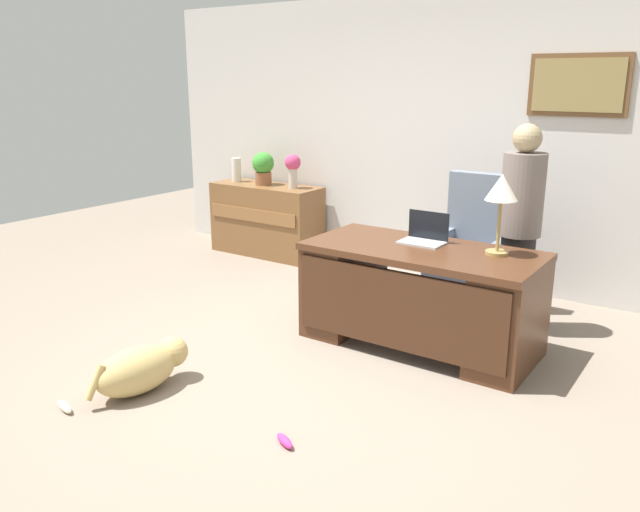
% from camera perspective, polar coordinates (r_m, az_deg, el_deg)
% --- Properties ---
extents(ground_plane, '(12.00, 12.00, 0.00)m').
position_cam_1_polar(ground_plane, '(4.41, -2.23, -10.30)').
color(ground_plane, gray).
extents(back_wall, '(7.00, 0.16, 2.70)m').
position_cam_1_polar(back_wall, '(6.26, 12.28, 10.04)').
color(back_wall, silver).
rests_on(back_wall, ground_plane).
extents(desk, '(1.68, 0.80, 0.75)m').
position_cam_1_polar(desk, '(4.72, 8.84, -3.39)').
color(desk, '#4C2B19').
rests_on(desk, ground_plane).
extents(credenza, '(1.27, 0.50, 0.78)m').
position_cam_1_polar(credenza, '(7.18, -4.79, 3.26)').
color(credenza, brown).
rests_on(credenza, ground_plane).
extents(armchair, '(0.60, 0.59, 1.16)m').
position_cam_1_polar(armchair, '(5.49, 13.60, 0.23)').
color(armchair, slate).
rests_on(armchair, ground_plane).
extents(person_standing, '(0.32, 0.32, 1.61)m').
position_cam_1_polar(person_standing, '(5.09, 17.41, 2.41)').
color(person_standing, '#262323').
rests_on(person_standing, ground_plane).
extents(dog_lying, '(0.38, 0.72, 0.30)m').
position_cam_1_polar(dog_lying, '(4.26, -15.71, -9.62)').
color(dog_lying, tan).
rests_on(dog_lying, ground_plane).
extents(laptop, '(0.32, 0.22, 0.22)m').
position_cam_1_polar(laptop, '(4.78, 9.35, 1.86)').
color(laptop, '#B2B5BA').
rests_on(laptop, desk).
extents(desk_lamp, '(0.22, 0.22, 0.56)m').
position_cam_1_polar(desk_lamp, '(4.49, 15.92, 5.50)').
color(desk_lamp, '#9E8447').
rests_on(desk_lamp, desk).
extents(vase_with_flowers, '(0.17, 0.17, 0.36)m').
position_cam_1_polar(vase_with_flowers, '(6.85, -2.45, 7.95)').
color(vase_with_flowers, beige).
rests_on(vase_with_flowers, credenza).
extents(vase_empty, '(0.11, 0.11, 0.27)m').
position_cam_1_polar(vase_empty, '(7.36, -7.47, 7.65)').
color(vase_empty, silver).
rests_on(vase_empty, credenza).
extents(potted_plant, '(0.24, 0.24, 0.36)m').
position_cam_1_polar(potted_plant, '(7.10, -5.10, 7.94)').
color(potted_plant, brown).
rests_on(potted_plant, credenza).
extents(dog_toy_bone, '(0.16, 0.11, 0.05)m').
position_cam_1_polar(dog_toy_bone, '(3.62, -3.18, -16.17)').
color(dog_toy_bone, '#D8338C').
rests_on(dog_toy_bone, ground_plane).
extents(dog_toy_plush, '(0.19, 0.09, 0.05)m').
position_cam_1_polar(dog_toy_plush, '(4.22, -21.86, -12.40)').
color(dog_toy_plush, beige).
rests_on(dog_toy_plush, ground_plane).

